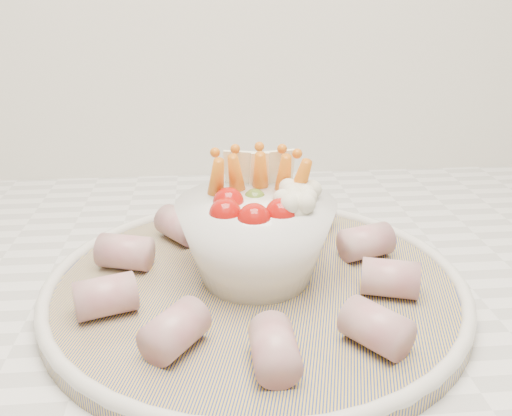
{
  "coord_description": "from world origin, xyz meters",
  "views": [
    {
      "loc": [
        -0.13,
        0.96,
        1.19
      ],
      "look_at": [
        -0.09,
        1.41,
        1.0
      ],
      "focal_mm": 40.0,
      "sensor_mm": 36.0,
      "label": 1
    }
  ],
  "objects": [
    {
      "name": "veggie_bowl",
      "position": [
        -0.09,
        1.41,
        0.98
      ],
      "size": [
        0.14,
        0.14,
        0.11
      ],
      "color": "white",
      "rests_on": "serving_platter"
    },
    {
      "name": "serving_platter",
      "position": [
        -0.09,
        1.4,
        0.93
      ],
      "size": [
        0.45,
        0.45,
        0.02
      ],
      "color": "navy",
      "rests_on": "kitchen_counter"
    },
    {
      "name": "cured_meat_rolls",
      "position": [
        -0.09,
        1.4,
        0.95
      ],
      "size": [
        0.29,
        0.3,
        0.03
      ],
      "color": "#A04955",
      "rests_on": "serving_platter"
    }
  ]
}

